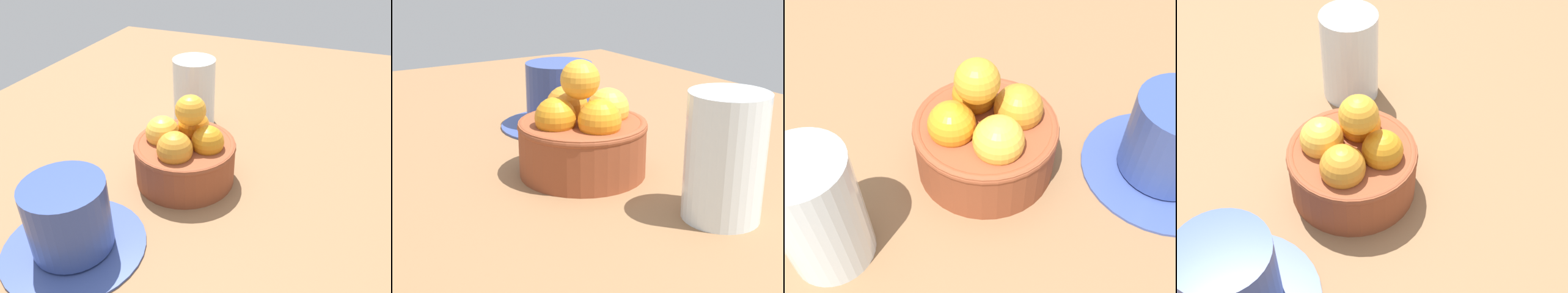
% 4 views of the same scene
% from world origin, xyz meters
% --- Properties ---
extents(ground_plane, '(1.34, 0.94, 0.04)m').
position_xyz_m(ground_plane, '(0.00, 0.00, -0.02)').
color(ground_plane, brown).
extents(terracotta_bowl, '(0.14, 0.14, 0.12)m').
position_xyz_m(terracotta_bowl, '(0.00, -0.00, 0.04)').
color(terracotta_bowl, brown).
rests_on(terracotta_bowl, ground_plane).
extents(coffee_cup, '(0.16, 0.16, 0.09)m').
position_xyz_m(coffee_cup, '(0.16, -0.07, 0.04)').
color(coffee_cup, '#384B8F').
rests_on(coffee_cup, ground_plane).
extents(water_glass, '(0.07, 0.07, 0.12)m').
position_xyz_m(water_glass, '(-0.16, -0.05, 0.06)').
color(water_glass, silver).
rests_on(water_glass, ground_plane).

